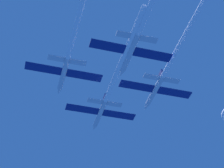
% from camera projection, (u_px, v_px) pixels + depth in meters
% --- Properties ---
extents(jet_lead, '(19.66, 47.89, 3.26)m').
position_uv_depth(jet_lead, '(111.00, 88.00, 105.45)').
color(jet_lead, silver).
extents(jet_left_wing, '(19.66, 51.89, 3.26)m').
position_uv_depth(jet_left_wing, '(73.00, 37.00, 93.87)').
color(jet_left_wing, silver).
extents(jet_right_wing, '(19.66, 51.30, 3.26)m').
position_uv_depth(jet_right_wing, '(173.00, 58.00, 98.15)').
color(jet_right_wing, silver).
extents(jet_slot, '(19.66, 56.48, 3.26)m').
position_uv_depth(jet_slot, '(152.00, 3.00, 84.03)').
color(jet_slot, silver).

